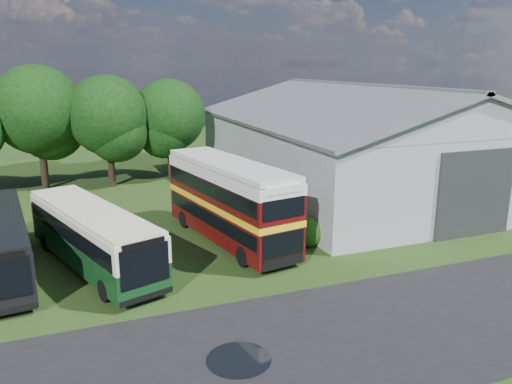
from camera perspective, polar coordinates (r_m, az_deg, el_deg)
name	(u,v)px	position (r m, az deg, el deg)	size (l,w,h in m)	color
ground	(250,312)	(20.44, -0.74, -13.54)	(120.00, 120.00, 0.00)	#203A12
asphalt_road	(355,335)	(19.27, 11.25, -15.70)	(60.00, 8.00, 0.02)	black
puddle	(239,360)	(17.56, -1.99, -18.65)	(2.20, 2.20, 0.01)	black
storage_shed	(359,136)	(39.55, 11.74, 6.25)	(18.80, 24.80, 8.15)	gray
tree_mid	(38,110)	(41.91, -23.67, 8.58)	(6.80, 6.80, 9.60)	black
tree_right_a	(108,115)	(41.05, -16.61, 8.38)	(6.26, 6.26, 8.83)	black
tree_right_b	(169,115)	(42.55, -9.90, 8.62)	(5.98, 5.98, 8.45)	black
shrub_front	(307,245)	(27.53, 5.90, -6.02)	(1.70, 1.70, 1.70)	#194714
shrub_mid	(292,234)	(29.22, 4.12, -4.76)	(1.60, 1.60, 1.60)	#194714
shrub_back	(278,224)	(30.95, 2.55, -3.63)	(1.80, 1.80, 1.80)	#194714
bus_green_single	(93,236)	(25.23, -18.18, -4.83)	(5.77, 10.97, 2.96)	black
bus_maroon_double	(229,202)	(27.33, -3.06, -1.16)	(4.53, 10.81, 4.51)	black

